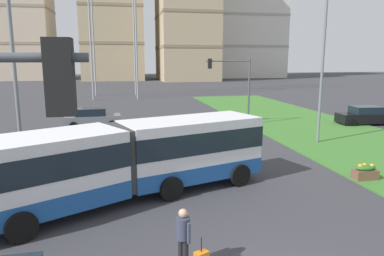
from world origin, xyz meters
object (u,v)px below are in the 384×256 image
at_px(car_black_sedan, 364,116).
at_px(streetlight_left, 13,60).
at_px(apartment_tower_centre, 186,0).
at_px(apartment_tower_eastcentre, 247,3).
at_px(articulated_bus, 132,159).
at_px(streetlight_median, 323,63).
at_px(pedestrian_crossing, 183,235).
at_px(apartment_tower_westcentre, 111,10).
at_px(apartment_tower_west, 15,10).
at_px(car_grey_wagon, 93,118).
at_px(flower_planter_2, 365,172).
at_px(traffic_light_far_right, 235,80).

relative_size(car_black_sedan, streetlight_left, 0.44).
xyz_separation_m(apartment_tower_centre, apartment_tower_eastcentre, (20.30, 11.44, 1.54)).
bearing_deg(articulated_bus, streetlight_median, 30.85).
relative_size(pedestrian_crossing, streetlight_median, 0.18).
distance_m(streetlight_median, apartment_tower_centre, 75.53).
bearing_deg(apartment_tower_westcentre, streetlight_median, -79.87).
height_order(streetlight_left, apartment_tower_eastcentre, apartment_tower_eastcentre).
height_order(car_black_sedan, apartment_tower_eastcentre, apartment_tower_eastcentre).
height_order(apartment_tower_west, apartment_tower_centre, apartment_tower_centre).
height_order(car_grey_wagon, car_black_sedan, same).
bearing_deg(apartment_tower_eastcentre, flower_planter_2, -106.08).
xyz_separation_m(pedestrian_crossing, traffic_light_far_right, (7.86, 20.24, 2.86)).
xyz_separation_m(apartment_tower_westcentre, apartment_tower_eastcentre, (39.16, 5.25, 3.71)).
bearing_deg(apartment_tower_eastcentre, pedestrian_crossing, -110.25).
height_order(articulated_bus, streetlight_left, streetlight_left).
xyz_separation_m(flower_planter_2, apartment_tower_west, (-37.27, 92.33, 17.55)).
height_order(car_black_sedan, streetlight_left, streetlight_left).
bearing_deg(apartment_tower_centre, streetlight_median, -93.53).
bearing_deg(pedestrian_crossing, traffic_light_far_right, 68.78).
bearing_deg(car_black_sedan, apartment_tower_centre, 92.50).
relative_size(streetlight_left, apartment_tower_west, 0.28).
distance_m(flower_planter_2, apartment_tower_eastcentre, 98.91).
distance_m(car_grey_wagon, traffic_light_far_right, 12.17).
height_order(apartment_tower_west, apartment_tower_eastcentre, apartment_tower_eastcentre).
distance_m(articulated_bus, car_grey_wagon, 16.68).
relative_size(traffic_light_far_right, streetlight_median, 0.57).
bearing_deg(car_grey_wagon, traffic_light_far_right, -8.29).
height_order(streetlight_left, streetlight_median, streetlight_left).
distance_m(pedestrian_crossing, traffic_light_far_right, 21.90).
bearing_deg(pedestrian_crossing, flower_planter_2, 30.14).
xyz_separation_m(articulated_bus, apartment_tower_centre, (17.11, 81.41, 18.52)).
bearing_deg(streetlight_median, car_black_sedan, 36.30).
distance_m(pedestrian_crossing, streetlight_left, 12.25).
bearing_deg(apartment_tower_west, apartment_tower_westcentre, -10.87).
relative_size(articulated_bus, flower_planter_2, 10.68).
xyz_separation_m(car_grey_wagon, streetlight_left, (-2.46, -12.42, 4.78)).
distance_m(pedestrian_crossing, apartment_tower_westcentre, 94.67).
xyz_separation_m(car_grey_wagon, apartment_tower_westcentre, (0.90, 71.15, 17.25)).
xyz_separation_m(car_black_sedan, traffic_light_far_right, (-11.11, 1.71, 3.11)).
bearing_deg(apartment_tower_westcentre, apartment_tower_centre, -18.15).
bearing_deg(apartment_tower_centre, car_grey_wagon, -106.92).
height_order(streetlight_median, apartment_tower_westcentre, apartment_tower_westcentre).
xyz_separation_m(traffic_light_far_right, streetlight_left, (-14.10, -10.72, 1.67)).
xyz_separation_m(apartment_tower_westcentre, apartment_tower_centre, (18.87, -6.18, 2.17)).
bearing_deg(articulated_bus, apartment_tower_westcentre, 91.15).
bearing_deg(streetlight_left, apartment_tower_eastcentre, 64.42).
distance_m(car_black_sedan, streetlight_left, 27.20).
bearing_deg(car_grey_wagon, flower_planter_2, -50.94).
height_order(car_grey_wagon, apartment_tower_west, apartment_tower_west).
height_order(car_grey_wagon, apartment_tower_eastcentre, apartment_tower_eastcentre).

